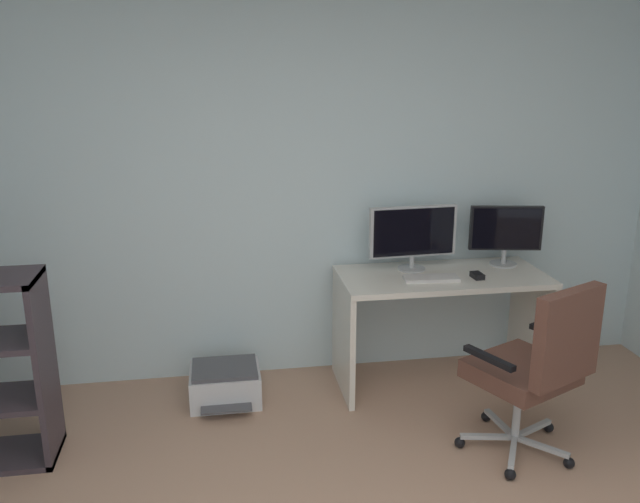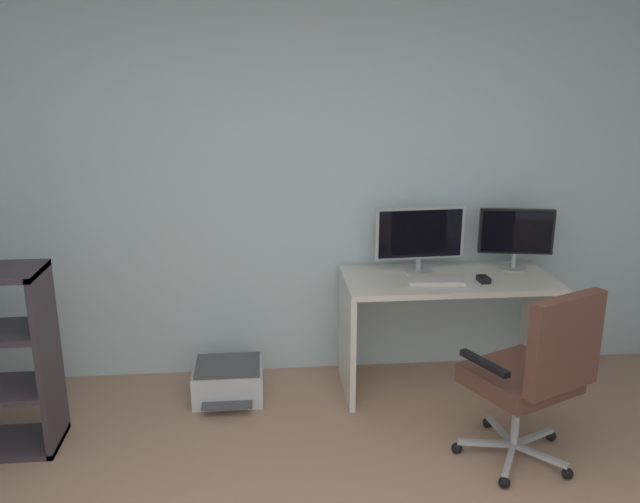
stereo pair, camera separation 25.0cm
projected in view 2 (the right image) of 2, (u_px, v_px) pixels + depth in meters
name	position (u px, v px, depth m)	size (l,w,h in m)	color
wall_back	(291.00, 187.00, 4.27)	(5.11, 0.10, 2.56)	silver
desk	(447.00, 308.00, 4.17)	(1.33, 0.61, 0.76)	white
monitor_main	(420.00, 235.00, 4.15)	(0.58, 0.18, 0.42)	#B2B5B7
monitor_secondary	(516.00, 234.00, 4.21)	(0.48, 0.18, 0.40)	#B2B5B7
keyboard	(436.00, 281.00, 4.01)	(0.34, 0.13, 0.02)	silver
computer_mouse	(484.00, 279.00, 4.02)	(0.06, 0.10, 0.03)	black
office_chair	(535.00, 370.00, 3.31)	(0.65, 0.69, 1.00)	#B7BABC
printer	(228.00, 381.00, 4.14)	(0.44, 0.45, 0.23)	silver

